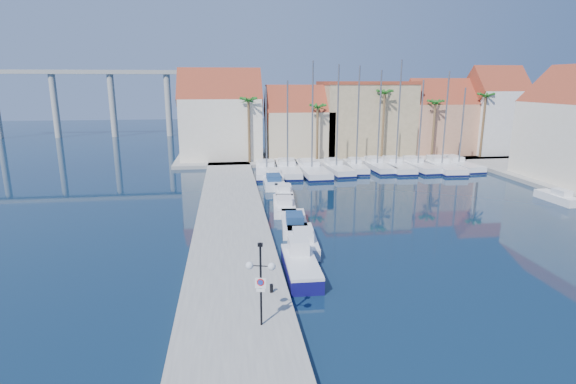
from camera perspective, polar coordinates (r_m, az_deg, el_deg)
The scene contains 35 objects.
ground at distance 27.34m, azimuth 12.93°, elevation -12.31°, with size 260.00×260.00×0.00m, color black.
quay_west at distance 38.19m, azimuth -7.17°, elevation -4.04°, with size 6.00×77.00×0.50m, color gray.
shore_north at distance 74.33m, azimuth 7.32°, elevation 4.68°, with size 54.00×16.00×0.50m, color gray.
lamp_post at distance 21.32m, azimuth -3.50°, elevation -10.07°, with size 1.39×0.63×4.19m.
bollard at distance 25.47m, azimuth -2.11°, elevation -12.12°, with size 0.19×0.19×0.48m, color black.
fishing_boat at distance 28.71m, azimuth 1.60°, elevation -9.16°, with size 2.05×5.84×2.03m.
motorboat_west_0 at distance 33.45m, azimuth 1.81°, elevation -6.07°, with size 2.49×6.41×1.40m.
motorboat_west_1 at distance 37.44m, azimuth 0.79°, elevation -3.88°, with size 2.61×6.42×1.40m.
motorboat_west_2 at distance 42.64m, azimuth -0.49°, elevation -1.66°, with size 2.57×6.40×1.40m.
motorboat_west_3 at distance 47.77m, azimuth -0.55°, elevation 0.03°, with size 2.26×5.76×1.40m.
motorboat_west_4 at distance 53.00m, azimuth -1.88°, elevation 1.40°, with size 2.43×7.19×1.40m.
motorboat_west_5 at distance 56.44m, azimuth -1.78°, elevation 2.16°, with size 2.36×6.51×1.40m.
motorboat_west_6 at distance 62.79m, azimuth -2.48°, elevation 3.35°, with size 2.22×5.40×1.40m.
motorboat_east_1 at distance 53.20m, azimuth 31.07°, elevation -0.56°, with size 1.84×4.98×1.40m.
sailboat_0 at distance 59.71m, azimuth -2.73°, elevation 2.85°, with size 3.52×11.03×11.36m.
sailboat_1 at distance 60.44m, azimuth -0.10°, elevation 3.00°, with size 3.90×12.09×12.08m.
sailboat_2 at distance 60.21m, azimuth 2.89°, elevation 2.96°, with size 3.61×12.08×14.49m.
sailboat_3 at distance 61.33m, azimuth 5.98°, elevation 3.13°, with size 3.42×9.98×14.12m.
sailboat_4 at distance 62.53m, azimuth 8.57°, elevation 3.29°, with size 2.88×8.48×13.96m.
sailboat_5 at distance 63.90m, azimuth 11.08°, elevation 3.37°, with size 3.06×9.76×13.42m.
sailboat_6 at distance 64.43m, azimuth 13.35°, elevation 3.34°, with size 2.93×10.44×14.73m.
sailboat_7 at distance 65.33m, azimuth 15.92°, elevation 3.30°, with size 3.28×10.05×12.18m.
sailboat_8 at distance 66.44m, azimuth 18.72°, elevation 3.26°, with size 3.96×11.86×13.29m.
sailboat_9 at distance 68.12m, azimuth 20.58°, elevation 3.35°, with size 3.43×10.31×11.15m.
building_0 at distance 70.09m, azimuth -8.51°, elevation 9.26°, with size 12.30×9.00×13.50m.
building_1 at distance 71.07m, azimuth 1.34°, elevation 8.47°, with size 10.30×8.00×11.00m.
building_2 at distance 74.47m, azimuth 9.72°, elevation 9.27°, with size 14.20×10.20×11.50m.
building_3 at distance 78.00m, azimuth 18.48°, elevation 8.66°, with size 10.30×8.00×12.00m.
building_4 at distance 81.42m, azimuth 24.62°, elevation 9.10°, with size 8.30×8.00×14.00m.
palm_0 at distance 65.02m, azimuth -5.05°, elevation 11.27°, with size 2.60×2.60×10.15m.
palm_1 at distance 66.30m, azimuth 3.78°, elevation 10.52°, with size 2.60×2.60×9.15m.
palm_2 at distance 68.91m, azimuth 12.17°, elevation 11.94°, with size 2.60×2.60×11.15m.
palm_3 at distance 72.04m, azimuth 18.21°, elevation 10.51°, with size 2.60×2.60×9.65m.
palm_4 at distance 75.80m, azimuth 23.82°, elevation 10.88°, with size 2.60×2.60×10.65m.
viaduct at distance 109.09m, azimuth -24.18°, elevation 11.75°, with size 48.00×2.20×14.45m.
Camera 1 is at (-9.13, -22.88, 11.86)m, focal length 28.00 mm.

